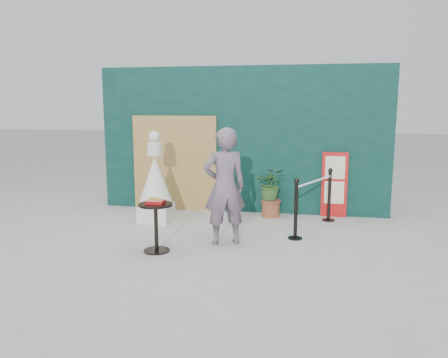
# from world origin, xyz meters

# --- Properties ---
(ground) EXTENTS (60.00, 60.00, 0.00)m
(ground) POSITION_xyz_m (0.00, 0.00, 0.00)
(ground) COLOR #ADAAA5
(ground) RESTS_ON ground
(back_wall) EXTENTS (6.00, 0.30, 3.00)m
(back_wall) POSITION_xyz_m (0.00, 3.15, 1.50)
(back_wall) COLOR #092B29
(back_wall) RESTS_ON ground
(bamboo_fence) EXTENTS (1.80, 0.08, 2.00)m
(bamboo_fence) POSITION_xyz_m (-1.40, 2.94, 1.00)
(bamboo_fence) COLOR tan
(bamboo_fence) RESTS_ON ground
(woman) EXTENTS (0.81, 0.69, 1.88)m
(woman) POSITION_xyz_m (0.08, 0.85, 0.94)
(woman) COLOR slate
(woman) RESTS_ON ground
(menu_board) EXTENTS (0.50, 0.07, 1.30)m
(menu_board) POSITION_xyz_m (1.90, 2.95, 0.65)
(menu_board) COLOR red
(menu_board) RESTS_ON ground
(statue) EXTENTS (0.68, 0.68, 1.74)m
(statue) POSITION_xyz_m (-1.49, 1.96, 0.71)
(statue) COLOR silver
(statue) RESTS_ON ground
(cafe_table) EXTENTS (0.52, 0.52, 0.75)m
(cafe_table) POSITION_xyz_m (-0.88, 0.27, 0.50)
(cafe_table) COLOR black
(cafe_table) RESTS_ON ground
(food_basket) EXTENTS (0.26, 0.19, 0.11)m
(food_basket) POSITION_xyz_m (-0.87, 0.27, 0.79)
(food_basket) COLOR #AD1213
(food_basket) RESTS_ON cafe_table
(planter) EXTENTS (0.58, 0.50, 0.99)m
(planter) POSITION_xyz_m (0.66, 2.71, 0.57)
(planter) COLOR brown
(planter) RESTS_ON ground
(stanchion_barrier) EXTENTS (0.84, 1.54, 1.03)m
(stanchion_barrier) POSITION_xyz_m (1.50, 1.97, 0.49)
(stanchion_barrier) COLOR black
(stanchion_barrier) RESTS_ON ground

